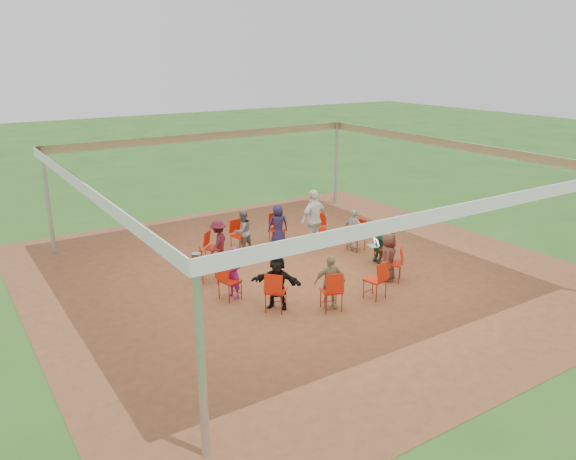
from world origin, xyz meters
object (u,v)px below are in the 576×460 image
person_seated_1 (354,231)px  person_seated_5 (234,273)px  chair_6 (209,264)px  chair_5 (214,248)px  cable_coil (277,263)px  chair_11 (393,263)px  laptop (375,244)px  chair_7 (230,281)px  chair_3 (277,229)px  person_seated_7 (330,282)px  chair_4 (240,236)px  chair_2 (318,229)px  person_seated_8 (388,257)px  person_seated_0 (380,242)px  person_seated_2 (278,225)px  chair_8 (276,291)px  person_seated_4 (218,243)px  person_seated_3 (243,231)px  standing_person (314,220)px  chair_1 (356,235)px  person_seated_6 (277,282)px  chair_9 (331,291)px  chair_0 (384,247)px  chair_10 (375,280)px

person_seated_1 → person_seated_5: 4.44m
chair_6 → person_seated_1: 4.41m
chair_5 → cable_coil: 1.71m
chair_11 → laptop: 1.18m
chair_7 → person_seated_5: person_seated_5 is taller
chair_3 → person_seated_7: bearing=90.0°
chair_3 → chair_4: bearing=15.0°
chair_2 → person_seated_8: bearing=133.5°
person_seated_0 → person_seated_1: 1.15m
person_seated_2 → chair_3: bearing=-90.0°
chair_8 → chair_6: bearing=150.0°
person_seated_4 → person_seated_7: size_ratio=1.00×
chair_4 → chair_7: same height
chair_11 → person_seated_3: size_ratio=0.74×
standing_person → chair_4: bearing=-39.4°
chair_1 → person_seated_6: bearing=104.6°
chair_8 → chair_9: (1.02, -0.65, 0.00)m
chair_7 → person_seated_7: person_seated_7 is taller
chair_1 → chair_6: same height
chair_9 → person_seated_4: 3.95m
standing_person → person_seated_3: bearing=-36.9°
chair_1 → chair_9: (-2.98, -2.74, 0.00)m
chair_0 → cable_coil: bearing=75.8°
person_seated_5 → person_seated_1: bearing=90.0°
chair_2 → cable_coil: chair_2 is taller
person_seated_5 → chair_1: bearing=90.0°
chair_5 → person_seated_0: (3.70, -2.38, 0.16)m
person_seated_1 → standing_person: 1.17m
person_seated_8 → person_seated_4: bearing=90.0°
chair_7 → cable_coil: size_ratio=2.20×
chair_9 → person_seated_0: bearing=46.5°
person_seated_4 → chair_11: bearing=90.0°
chair_7 → chair_11: size_ratio=1.00×
chair_8 → standing_person: size_ratio=0.52×
chair_5 → cable_coil: chair_5 is taller
chair_0 → person_seated_3: bearing=60.9°
chair_2 → person_seated_7: 4.41m
person_seated_2 → person_seated_0: bearing=135.0°
chair_5 → person_seated_3: size_ratio=0.74×
person_seated_0 → person_seated_6: 3.84m
person_seated_4 → person_seated_7: (0.84, -3.75, 0.00)m
person_seated_4 → laptop: (3.47, -2.25, -0.03)m
chair_2 → person_seated_1: person_seated_1 is taller
chair_8 → chair_10: size_ratio=1.00×
person_seated_1 → person_seated_6: (-3.80, -1.99, 0.00)m
chair_4 → chair_9: bearing=75.0°
chair_4 → standing_person: (1.85, -1.02, 0.43)m
chair_10 → person_seated_6: person_seated_6 is taller
chair_4 → chair_7: (-1.77, -2.79, 0.00)m
cable_coil → person_seated_2: bearing=56.6°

